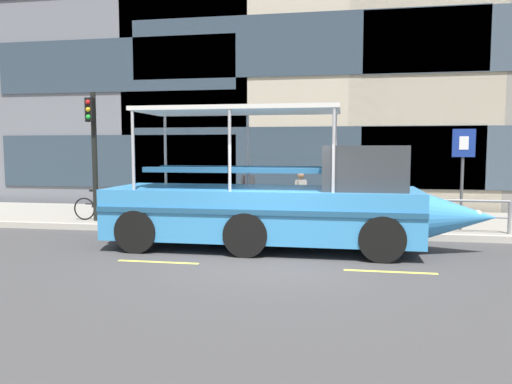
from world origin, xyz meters
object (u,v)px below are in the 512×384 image
Objects in this scene: pedestrian_mid_left at (301,193)px; pedestrian_mid_right at (248,188)px; parking_sign at (463,162)px; pedestrian_near_bow at (379,188)px; traffic_light_pole at (93,143)px; leaned_bicycle at (100,208)px; duck_tour_boat at (283,204)px.

pedestrian_mid_left is 0.93× the size of pedestrian_mid_right.
pedestrian_near_bow is at bearing 155.16° from parking_sign.
traffic_light_pole reaches higher than pedestrian_mid_right.
parking_sign is 1.59× the size of pedestrian_near_bow.
leaned_bicycle is 6.26m from pedestrian_mid_left.
parking_sign is 1.59× the size of leaned_bicycle.
duck_tour_boat is at bearing -20.46° from traffic_light_pole.
pedestrian_mid_left is (-4.44, 0.27, -0.94)m from parking_sign.
traffic_light_pole is 2.55× the size of pedestrian_mid_left.
duck_tour_boat reaches higher than leaned_bicycle.
parking_sign reaches higher than pedestrian_mid_right.
duck_tour_boat is at bearing -125.28° from pedestrian_near_bow.
leaned_bicycle is 0.19× the size of duck_tour_boat.
leaned_bicycle is at bearing 158.21° from duck_tour_boat.
duck_tour_boat reaches higher than pedestrian_near_bow.
parking_sign is at bearing 0.47° from leaned_bicycle.
leaned_bicycle is 4.67m from pedestrian_mid_right.
pedestrian_near_bow is 1.04× the size of pedestrian_mid_right.
pedestrian_mid_left is at bearing 3.26° from leaned_bicycle.
pedestrian_mid_left is (6.23, 0.35, 0.56)m from leaned_bicycle.
traffic_light_pole is 2.26× the size of leaned_bicycle.
leaned_bicycle is 6.54m from duck_tour_boat.
traffic_light_pole is 8.81m from pedestrian_near_bow.
pedestrian_mid_right is at bearing -175.33° from pedestrian_near_bow.
duck_tour_boat is 5.29× the size of pedestrian_near_bow.
parking_sign reaches higher than leaned_bicycle.
parking_sign is at bearing -3.43° from pedestrian_mid_left.
leaned_bicycle is at bearing 55.38° from traffic_light_pole.
duck_tour_boat is 5.51× the size of pedestrian_mid_right.
duck_tour_boat is 4.29m from pedestrian_near_bow.
pedestrian_mid_left is (-2.30, -0.73, -0.12)m from pedestrian_near_bow.
leaned_bicycle is (-10.67, -0.09, -1.50)m from parking_sign.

